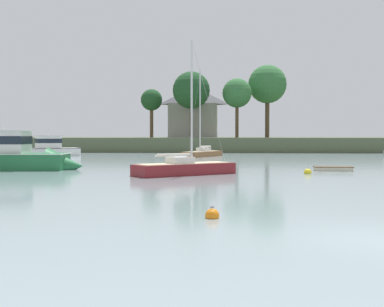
{
  "coord_description": "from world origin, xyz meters",
  "views": [
    {
      "loc": [
        -3.77,
        -11.77,
        2.45
      ],
      "look_at": [
        -5.83,
        19.53,
        1.32
      ],
      "focal_mm": 45.91,
      "sensor_mm": 36.0,
      "label": 1
    }
  ],
  "objects_px": {
    "mooring_buoy_orange": "(212,216)",
    "mooring_buoy_yellow": "(308,172)",
    "dinghy_cream": "(333,169)",
    "sailboat_wood": "(202,155)",
    "cruiser_green": "(16,161)",
    "cruiser_white": "(43,151)",
    "sailboat_maroon": "(184,172)"
  },
  "relations": [
    {
      "from": "sailboat_maroon",
      "to": "sailboat_wood",
      "type": "bearing_deg",
      "value": 90.2
    },
    {
      "from": "sailboat_maroon",
      "to": "sailboat_wood",
      "type": "relative_size",
      "value": 0.84
    },
    {
      "from": "cruiser_white",
      "to": "dinghy_cream",
      "type": "bearing_deg",
      "value": -37.17
    },
    {
      "from": "sailboat_maroon",
      "to": "mooring_buoy_yellow",
      "type": "height_order",
      "value": "sailboat_maroon"
    },
    {
      "from": "cruiser_white",
      "to": "sailboat_maroon",
      "type": "xyz_separation_m",
      "value": [
        19.08,
        -26.43,
        -0.39
      ]
    },
    {
      "from": "cruiser_green",
      "to": "sailboat_wood",
      "type": "distance_m",
      "value": 26.32
    },
    {
      "from": "dinghy_cream",
      "to": "sailboat_wood",
      "type": "xyz_separation_m",
      "value": [
        -10.21,
        22.81,
        0.11
      ]
    },
    {
      "from": "sailboat_wood",
      "to": "mooring_buoy_orange",
      "type": "relative_size",
      "value": 21.97
    },
    {
      "from": "cruiser_green",
      "to": "dinghy_cream",
      "type": "height_order",
      "value": "cruiser_green"
    },
    {
      "from": "cruiser_green",
      "to": "sailboat_wood",
      "type": "height_order",
      "value": "sailboat_wood"
    },
    {
      "from": "cruiser_white",
      "to": "sailboat_wood",
      "type": "relative_size",
      "value": 0.77
    },
    {
      "from": "cruiser_white",
      "to": "mooring_buoy_orange",
      "type": "height_order",
      "value": "cruiser_white"
    },
    {
      "from": "cruiser_white",
      "to": "sailboat_maroon",
      "type": "distance_m",
      "value": 32.6
    },
    {
      "from": "mooring_buoy_orange",
      "to": "mooring_buoy_yellow",
      "type": "distance_m",
      "value": 18.43
    },
    {
      "from": "dinghy_cream",
      "to": "mooring_buoy_yellow",
      "type": "height_order",
      "value": "mooring_buoy_yellow"
    },
    {
      "from": "cruiser_green",
      "to": "sailboat_wood",
      "type": "relative_size",
      "value": 0.99
    },
    {
      "from": "dinghy_cream",
      "to": "sailboat_maroon",
      "type": "relative_size",
      "value": 0.3
    },
    {
      "from": "sailboat_maroon",
      "to": "sailboat_wood",
      "type": "xyz_separation_m",
      "value": [
        -0.09,
        27.11,
        0.02
      ]
    },
    {
      "from": "dinghy_cream",
      "to": "mooring_buoy_orange",
      "type": "bearing_deg",
      "value": -111.38
    },
    {
      "from": "cruiser_green",
      "to": "sailboat_maroon",
      "type": "xyz_separation_m",
      "value": [
        12.51,
        -3.91,
        -0.45
      ]
    },
    {
      "from": "cruiser_green",
      "to": "dinghy_cream",
      "type": "bearing_deg",
      "value": 0.99
    },
    {
      "from": "mooring_buoy_orange",
      "to": "mooring_buoy_yellow",
      "type": "relative_size",
      "value": 0.88
    },
    {
      "from": "dinghy_cream",
      "to": "sailboat_maroon",
      "type": "xyz_separation_m",
      "value": [
        -10.11,
        -4.3,
        0.09
      ]
    },
    {
      "from": "dinghy_cream",
      "to": "mooring_buoy_orange",
      "type": "relative_size",
      "value": 5.6
    },
    {
      "from": "cruiser_green",
      "to": "mooring_buoy_orange",
      "type": "distance_m",
      "value": 24.78
    },
    {
      "from": "sailboat_wood",
      "to": "cruiser_green",
      "type": "bearing_deg",
      "value": -118.16
    },
    {
      "from": "cruiser_white",
      "to": "sailboat_wood",
      "type": "xyz_separation_m",
      "value": [
        18.99,
        0.68,
        -0.37
      ]
    },
    {
      "from": "sailboat_maroon",
      "to": "mooring_buoy_yellow",
      "type": "relative_size",
      "value": 16.35
    },
    {
      "from": "mooring_buoy_yellow",
      "to": "sailboat_maroon",
      "type": "bearing_deg",
      "value": -169.59
    },
    {
      "from": "cruiser_white",
      "to": "sailboat_maroon",
      "type": "bearing_deg",
      "value": -54.18
    },
    {
      "from": "sailboat_maroon",
      "to": "mooring_buoy_yellow",
      "type": "distance_m",
      "value": 8.02
    },
    {
      "from": "cruiser_white",
      "to": "dinghy_cream",
      "type": "height_order",
      "value": "cruiser_white"
    }
  ]
}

